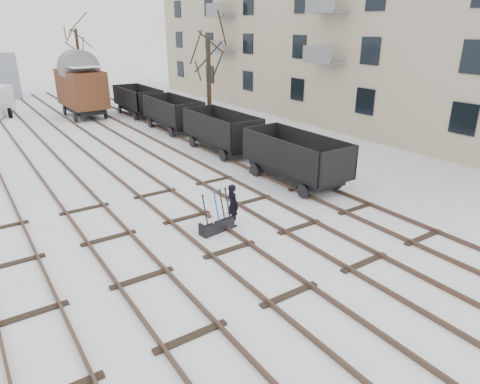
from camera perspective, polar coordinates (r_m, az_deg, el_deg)
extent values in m
plane|color=white|center=(14.04, -1.40, -7.80)|extent=(120.00, 120.00, 0.00)
cube|color=black|center=(14.12, -27.57, -10.20)|extent=(1.90, 0.20, 0.08)
cube|color=black|center=(25.44, -26.30, 3.68)|extent=(0.07, 52.00, 0.15)
cube|color=black|center=(25.64, -23.16, 4.31)|extent=(0.07, 52.00, 0.15)
cube|color=black|center=(14.55, -15.87, -7.46)|extent=(1.90, 0.20, 0.08)
cube|color=black|center=(25.94, -19.80, 4.96)|extent=(0.07, 52.00, 0.15)
cube|color=black|center=(26.30, -16.80, 5.53)|extent=(0.07, 52.00, 0.15)
cube|color=black|center=(15.56, -5.39, -4.72)|extent=(1.90, 0.20, 0.08)
cube|color=black|center=(26.78, -13.62, 6.12)|extent=(0.07, 52.00, 0.15)
cube|color=black|center=(27.29, -10.80, 6.62)|extent=(0.07, 52.00, 0.15)
cube|color=black|center=(17.05, 3.47, -2.25)|extent=(1.90, 0.20, 0.08)
cube|color=black|center=(27.92, -7.84, 7.13)|extent=(0.07, 52.00, 0.15)
cube|color=black|center=(28.55, -5.25, 7.56)|extent=(0.07, 52.00, 0.15)
cube|color=black|center=(18.89, 10.74, -0.18)|extent=(1.90, 0.20, 0.08)
cube|color=#B8AC8D|center=(36.06, 14.66, 22.57)|extent=(10.00, 45.00, 16.00)
cube|color=black|center=(15.19, -3.13, -4.51)|extent=(1.35, 0.59, 0.44)
cube|color=black|center=(15.09, -3.15, -3.69)|extent=(1.33, 0.48, 0.06)
cube|color=silver|center=(15.07, -3.15, -3.55)|extent=(1.27, 0.43, 0.03)
cylinder|color=black|center=(14.61, -4.72, -2.49)|extent=(0.09, 0.32, 1.08)
cylinder|color=silver|center=(14.75, -3.94, -2.23)|extent=(0.09, 0.32, 1.08)
cylinder|color=#0C3F9F|center=(14.89, -3.19, -1.98)|extent=(0.09, 0.32, 1.08)
cylinder|color=black|center=(15.03, -2.45, -1.73)|extent=(0.09, 0.32, 1.08)
cylinder|color=black|center=(15.18, -1.72, -1.48)|extent=(0.09, 0.32, 1.08)
imported|color=black|center=(15.39, -0.97, -1.76)|extent=(0.39, 0.59, 1.59)
cube|color=black|center=(19.94, 7.24, 2.91)|extent=(1.74, 4.78, 0.36)
cube|color=black|center=(19.88, 7.26, 3.40)|extent=(2.17, 5.43, 0.11)
cube|color=black|center=(19.03, 4.98, 4.95)|extent=(0.09, 5.43, 1.45)
cube|color=black|center=(20.35, 9.58, 5.83)|extent=(0.09, 5.43, 1.45)
cube|color=silver|center=(19.86, 7.27, 3.65)|extent=(1.95, 5.21, 0.05)
cylinder|color=black|center=(18.19, 8.39, 0.10)|extent=(0.11, 0.63, 0.63)
cylinder|color=black|center=(21.89, 6.21, 3.89)|extent=(0.11, 0.63, 0.63)
cube|color=black|center=(24.90, -2.47, 6.79)|extent=(1.74, 4.78, 0.36)
cube|color=black|center=(24.85, -2.48, 7.19)|extent=(2.17, 5.43, 0.11)
cube|color=black|center=(24.17, -4.63, 8.50)|extent=(0.09, 5.43, 1.45)
cube|color=black|center=(25.23, -0.47, 9.12)|extent=(0.09, 5.43, 1.45)
cube|color=silver|center=(24.83, -2.48, 7.40)|extent=(1.95, 5.21, 0.05)
cylinder|color=black|center=(23.04, -2.30, 4.89)|extent=(0.11, 0.63, 0.63)
cylinder|color=black|center=(26.90, -2.60, 7.30)|extent=(0.11, 0.63, 0.63)
cube|color=black|center=(30.40, -8.90, 9.23)|extent=(1.74, 4.78, 0.36)
cube|color=black|center=(30.36, -8.92, 9.56)|extent=(2.17, 5.43, 0.11)
cube|color=black|center=(29.81, -10.83, 10.65)|extent=(0.09, 5.43, 1.45)
cube|color=black|center=(30.67, -7.22, 11.15)|extent=(0.09, 5.43, 1.45)
cube|color=silver|center=(30.34, -8.93, 9.73)|extent=(1.95, 5.21, 0.05)
cylinder|color=black|center=(28.51, -9.16, 7.85)|extent=(0.11, 0.63, 0.63)
cylinder|color=black|center=(32.41, -8.62, 9.50)|extent=(0.11, 0.63, 0.63)
cube|color=black|center=(36.20, -13.37, 10.84)|extent=(1.74, 4.78, 0.36)
cube|color=black|center=(36.16, -13.39, 11.12)|extent=(2.17, 5.43, 0.11)
cube|color=black|center=(35.70, -15.08, 12.03)|extent=(0.09, 5.43, 1.45)
cube|color=black|center=(36.43, -11.94, 12.46)|extent=(0.09, 5.43, 1.45)
cube|color=silver|center=(36.15, -13.41, 11.26)|extent=(1.95, 5.21, 0.05)
cylinder|color=black|center=(34.30, -13.82, 9.78)|extent=(0.11, 0.63, 0.63)
cylinder|color=black|center=(38.19, -12.89, 10.99)|extent=(0.11, 0.63, 0.63)
cube|color=black|center=(36.72, -20.07, 10.43)|extent=(2.22, 4.69, 0.42)
cube|color=#492315|center=(36.49, -20.38, 12.83)|extent=(2.75, 5.33, 2.72)
cube|color=silver|center=(36.32, -20.74, 15.51)|extent=(2.49, 5.06, 0.04)
cylinder|color=black|center=(34.92, -21.11, 9.26)|extent=(0.13, 0.73, 0.73)
cylinder|color=black|center=(38.65, -19.00, 10.57)|extent=(0.13, 0.73, 0.73)
cylinder|color=black|center=(41.88, -28.88, 9.90)|extent=(0.25, 0.79, 0.79)
cylinder|color=black|center=(29.89, -4.16, 13.99)|extent=(0.30, 0.30, 6.08)
cylinder|color=black|center=(49.63, -20.59, 15.93)|extent=(0.30, 0.30, 6.52)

